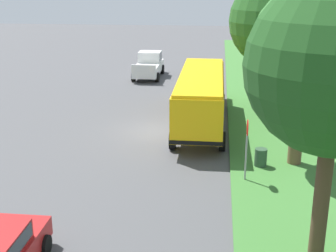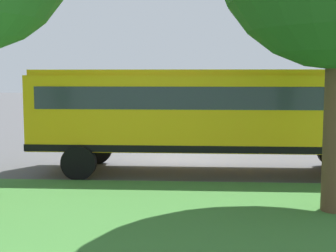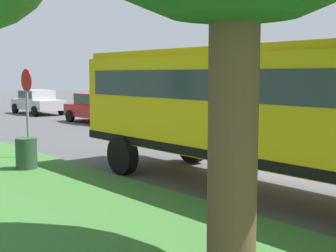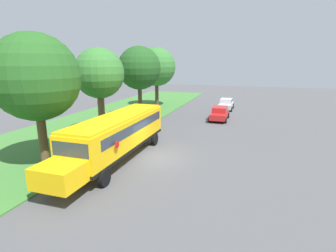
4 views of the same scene
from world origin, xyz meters
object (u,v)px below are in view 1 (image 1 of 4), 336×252
at_px(oak_tree_beside_bus, 275,20).
at_px(trash_bin, 261,158).
at_px(pickup_truck, 149,65).
at_px(oak_tree_roadside_mid, 305,40).
at_px(school_bus, 201,94).
at_px(stop_sign, 247,143).

bearing_deg(oak_tree_beside_bus, trash_bin, 82.21).
bearing_deg(pickup_truck, oak_tree_beside_bus, 128.81).
bearing_deg(oak_tree_roadside_mid, school_bus, -49.65).
xyz_separation_m(oak_tree_beside_bus, stop_sign, (1.90, 9.79, -4.20)).
height_order(oak_tree_beside_bus, trash_bin, oak_tree_beside_bus).
relative_size(pickup_truck, trash_bin, 6.00).
bearing_deg(school_bus, stop_sign, 106.38).
distance_m(oak_tree_roadside_mid, trash_bin, 5.59).
bearing_deg(pickup_truck, trash_bin, 112.38).
height_order(school_bus, trash_bin, school_bus).
bearing_deg(trash_bin, oak_tree_beside_bus, -97.79).
distance_m(pickup_truck, stop_sign, 22.46).
xyz_separation_m(oak_tree_roadside_mid, trash_bin, (1.61, 0.50, -5.33)).
xyz_separation_m(school_bus, oak_tree_beside_bus, (-4.11, -2.26, 4.02)).
height_order(school_bus, oak_tree_roadside_mid, oak_tree_roadside_mid).
distance_m(school_bus, oak_tree_roadside_mid, 8.08).
relative_size(oak_tree_roadside_mid, trash_bin, 8.93).
relative_size(school_bus, oak_tree_roadside_mid, 1.55).
distance_m(stop_sign, trash_bin, 2.20).
xyz_separation_m(school_bus, trash_bin, (-2.99, 5.92, -1.47)).
height_order(oak_tree_roadside_mid, trash_bin, oak_tree_roadside_mid).
bearing_deg(pickup_truck, stop_sign, 108.98).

